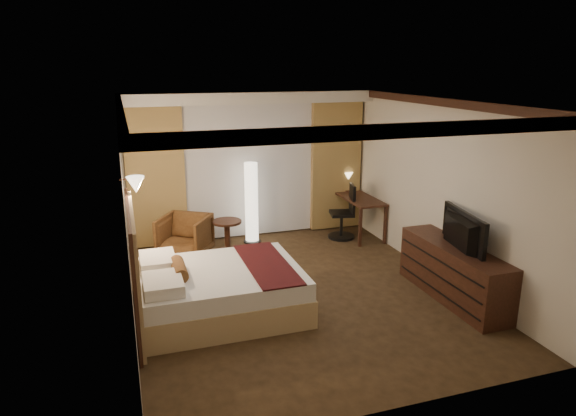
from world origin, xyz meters
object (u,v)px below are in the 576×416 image
object	(u,v)px
bed	(221,291)
side_table	(227,236)
desk	(358,216)
dresser	(454,272)
armchair	(184,234)
floor_lamp	(251,203)
television	(456,223)
office_chair	(342,212)

from	to	relation	value
bed	side_table	bearing A→B (deg)	76.30
bed	desk	distance (m)	3.88
desk	dresser	bearing A→B (deg)	-89.02
armchair	floor_lamp	xyz separation A→B (m)	(1.26, 0.35, 0.35)
dresser	television	size ratio (longest dim) A/B	1.72
armchair	television	xyz separation A→B (m)	(3.31, -2.80, 0.70)
armchair	dresser	size ratio (longest dim) A/B	0.40
armchair	office_chair	size ratio (longest dim) A/B	0.77
side_table	office_chair	world-z (taller)	office_chair
armchair	floor_lamp	bearing A→B (deg)	47.34
armchair	bed	bearing A→B (deg)	-53.34
side_table	desk	world-z (taller)	desk
side_table	dresser	world-z (taller)	dresser
floor_lamp	television	xyz separation A→B (m)	(2.05, -3.15, 0.35)
bed	television	xyz separation A→B (m)	(3.12, -0.59, 0.79)
bed	dresser	distance (m)	3.20
bed	office_chair	distance (m)	3.56
armchair	television	size ratio (longest dim) A/B	0.69
side_table	desk	bearing A→B (deg)	1.98
desk	armchair	bearing A→B (deg)	-177.96
side_table	television	size ratio (longest dim) A/B	0.49
side_table	floor_lamp	distance (m)	0.78
desk	dresser	distance (m)	2.92
armchair	dresser	world-z (taller)	armchair
desk	office_chair	size ratio (longest dim) A/B	1.27
side_table	dresser	size ratio (longest dim) A/B	0.28
desk	office_chair	distance (m)	0.40
dresser	television	xyz separation A→B (m)	(-0.03, 0.00, 0.71)
side_table	dresser	xyz separation A→B (m)	(2.60, -2.83, 0.11)
office_chair	television	distance (m)	2.95
office_chair	bed	bearing A→B (deg)	-126.66
office_chair	dresser	bearing A→B (deg)	-68.27
side_table	office_chair	size ratio (longest dim) A/B	0.54
floor_lamp	office_chair	bearing A→B (deg)	-9.75
armchair	office_chair	distance (m)	2.92
armchair	desk	distance (m)	3.29
armchair	side_table	bearing A→B (deg)	34.01
floor_lamp	dresser	world-z (taller)	floor_lamp
floor_lamp	desk	distance (m)	2.07
floor_lamp	desk	size ratio (longest dim) A/B	1.15
side_table	floor_lamp	bearing A→B (deg)	31.62
office_chair	floor_lamp	bearing A→B (deg)	-176.30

